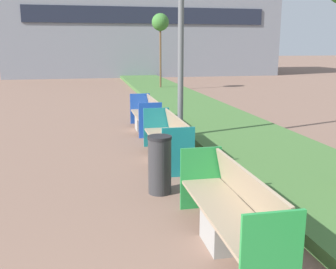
{
  "coord_description": "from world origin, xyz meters",
  "views": [
    {
      "loc": [
        -0.7,
        -0.35,
        2.39
      ],
      "look_at": [
        0.9,
        7.41,
        0.6
      ],
      "focal_mm": 42.0,
      "sensor_mm": 36.0,
      "label": 1
    }
  ],
  "objects_px": {
    "bench_blue_frame": "(146,117)",
    "litter_bin": "(160,165)",
    "sapling_tree_far": "(160,24)",
    "bench_green_frame": "(231,216)",
    "bench_teal_frame": "(168,142)"
  },
  "relations": [
    {
      "from": "bench_green_frame",
      "to": "bench_blue_frame",
      "type": "xyz_separation_m",
      "value": [
        -0.0,
        6.91,
        -0.01
      ]
    },
    {
      "from": "bench_teal_frame",
      "to": "litter_bin",
      "type": "distance_m",
      "value": 1.98
    },
    {
      "from": "bench_blue_frame",
      "to": "litter_bin",
      "type": "relative_size",
      "value": 2.14
    },
    {
      "from": "bench_green_frame",
      "to": "bench_teal_frame",
      "type": "distance_m",
      "value": 3.81
    },
    {
      "from": "litter_bin",
      "to": "sapling_tree_far",
      "type": "distance_m",
      "value": 15.62
    },
    {
      "from": "bench_green_frame",
      "to": "bench_blue_frame",
      "type": "height_order",
      "value": "same"
    },
    {
      "from": "bench_green_frame",
      "to": "bench_teal_frame",
      "type": "xyz_separation_m",
      "value": [
        0.0,
        3.81,
        0.0
      ]
    },
    {
      "from": "bench_green_frame",
      "to": "bench_teal_frame",
      "type": "bearing_deg",
      "value": 90.0
    },
    {
      "from": "litter_bin",
      "to": "sapling_tree_far",
      "type": "xyz_separation_m",
      "value": [
        2.82,
        15.05,
        3.04
      ]
    },
    {
      "from": "litter_bin",
      "to": "sapling_tree_far",
      "type": "relative_size",
      "value": 0.24
    },
    {
      "from": "sapling_tree_far",
      "to": "bench_green_frame",
      "type": "bearing_deg",
      "value": -97.71
    },
    {
      "from": "litter_bin",
      "to": "sapling_tree_far",
      "type": "height_order",
      "value": "sapling_tree_far"
    },
    {
      "from": "bench_blue_frame",
      "to": "litter_bin",
      "type": "bearing_deg",
      "value": -95.95
    },
    {
      "from": "bench_green_frame",
      "to": "sapling_tree_far",
      "type": "xyz_separation_m",
      "value": [
        2.3,
        16.95,
        3.15
      ]
    },
    {
      "from": "bench_green_frame",
      "to": "bench_teal_frame",
      "type": "height_order",
      "value": "same"
    }
  ]
}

